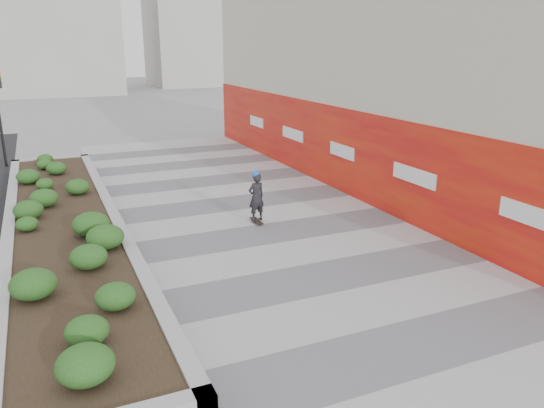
{
  "coord_description": "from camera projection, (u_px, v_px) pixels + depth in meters",
  "views": [
    {
      "loc": [
        -5.81,
        -7.93,
        5.16
      ],
      "look_at": [
        -0.42,
        4.28,
        1.1
      ],
      "focal_mm": 35.0,
      "sensor_mm": 36.0,
      "label": 1
    }
  ],
  "objects": [
    {
      "name": "walkway",
      "position": [
        308.0,
        257.0,
        13.31
      ],
      "size": [
        8.0,
        36.0,
        0.01
      ],
      "primitive_type": "cube",
      "color": "#A8A8AD",
      "rests_on": "ground"
    },
    {
      "name": "building",
      "position": [
        400.0,
        76.0,
        20.09
      ],
      "size": [
        6.04,
        24.08,
        8.0
      ],
      "color": "beige",
      "rests_on": "ground"
    },
    {
      "name": "ground",
      "position": [
        376.0,
        310.0,
        10.69
      ],
      "size": [
        160.0,
        160.0,
        0.0
      ],
      "primitive_type": "plane",
      "color": "gray",
      "rests_on": "ground"
    },
    {
      "name": "planter",
      "position": [
        63.0,
        223.0,
        14.57
      ],
      "size": [
        3.0,
        18.0,
        0.9
      ],
      "color": "#9E9EA0",
      "rests_on": "ground"
    },
    {
      "name": "manhole_cover",
      "position": [
        325.0,
        254.0,
        13.51
      ],
      "size": [
        0.44,
        0.44,
        0.01
      ],
      "primitive_type": "cylinder",
      "color": "#595654",
      "rests_on": "ground"
    },
    {
      "name": "skateboarder",
      "position": [
        256.0,
        197.0,
        15.65
      ],
      "size": [
        0.59,
        0.73,
        1.6
      ],
      "rotation": [
        0.0,
        0.0,
        -0.05
      ],
      "color": "beige",
      "rests_on": "ground"
    }
  ]
}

